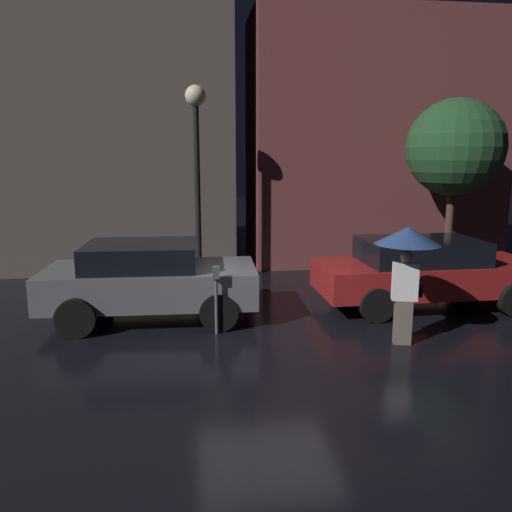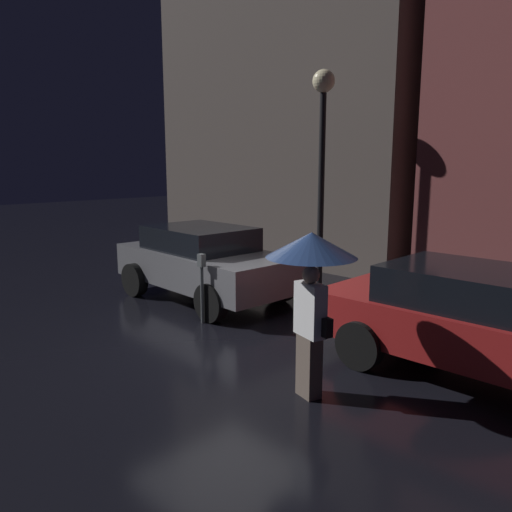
% 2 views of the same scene
% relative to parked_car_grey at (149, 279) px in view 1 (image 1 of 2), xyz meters
% --- Properties ---
extents(ground_plane, '(60.00, 60.00, 0.00)m').
position_rel_parked_car_grey_xyz_m(ground_plane, '(2.11, -1.29, -0.79)').
color(ground_plane, black).
extents(building_facade_left, '(8.55, 3.00, 10.97)m').
position_rel_parked_car_grey_xyz_m(building_facade_left, '(-2.24, 5.21, 4.69)').
color(building_facade_left, '#564C47').
rests_on(building_facade_left, ground).
extents(building_facade_right, '(7.29, 3.00, 7.07)m').
position_rel_parked_car_grey_xyz_m(building_facade_right, '(6.26, 5.21, 2.74)').
color(building_facade_right, brown).
rests_on(building_facade_right, ground).
extents(parked_car_grey, '(4.07, 2.03, 1.49)m').
position_rel_parked_car_grey_xyz_m(parked_car_grey, '(0.00, 0.00, 0.00)').
color(parked_car_grey, slate).
rests_on(parked_car_grey, ground).
extents(parked_car_red, '(4.60, 1.99, 1.43)m').
position_rel_parked_car_grey_xyz_m(parked_car_red, '(5.65, 0.09, -0.03)').
color(parked_car_red, maroon).
rests_on(parked_car_red, ground).
extents(pedestrian_with_umbrella, '(1.05, 1.05, 1.99)m').
position_rel_parked_car_grey_xyz_m(pedestrian_with_umbrella, '(4.31, -1.92, 0.81)').
color(pedestrian_with_umbrella, '#66564C').
rests_on(pedestrian_with_umbrella, ground).
extents(parking_meter, '(0.12, 0.10, 1.23)m').
position_rel_parked_car_grey_xyz_m(parking_meter, '(1.23, -1.06, -0.03)').
color(parking_meter, '#4C5154').
rests_on(parking_meter, ground).
extents(street_lamp_near, '(0.48, 0.48, 4.72)m').
position_rel_parked_car_grey_xyz_m(street_lamp_near, '(1.00, 2.54, 2.69)').
color(street_lamp_near, black).
rests_on(street_lamp_near, ground).
extents(street_tree, '(2.40, 2.40, 4.52)m').
position_rel_parked_car_grey_xyz_m(street_tree, '(7.38, 2.39, 2.52)').
color(street_tree, '#473323').
rests_on(street_tree, ground).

